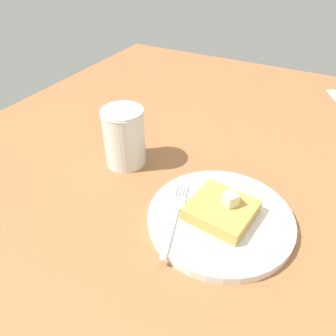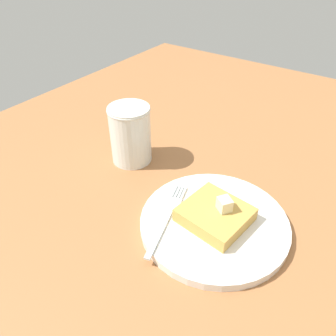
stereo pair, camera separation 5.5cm
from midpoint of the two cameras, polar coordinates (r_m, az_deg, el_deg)
table_surface at (r=59.40cm, az=11.39°, el=-5.19°), size 128.48×128.48×2.58cm
plate at (r=52.04cm, az=6.06°, el=-8.77°), size 22.83×22.83×1.39cm
toast_slice_center at (r=50.84cm, az=6.19°, el=-7.44°), size 10.49×10.05×2.23cm
butter_pat_primary at (r=49.63cm, az=7.71°, el=-5.54°), size 2.70×2.64×2.02cm
fork at (r=51.36cm, az=-1.89°, el=-8.08°), size 5.81×15.77×0.36cm
syrup_jar at (r=62.52cm, az=-10.14°, el=4.97°), size 7.96×7.96×11.27cm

